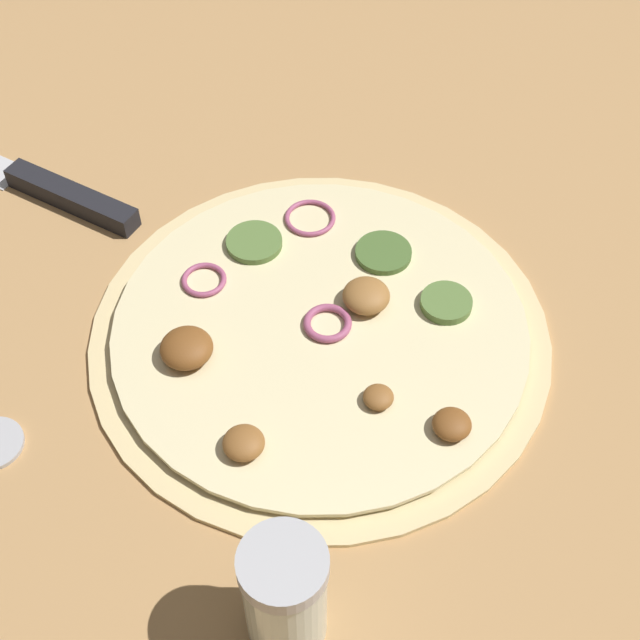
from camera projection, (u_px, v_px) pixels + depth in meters
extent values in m
plane|color=tan|center=(320.00, 335.00, 0.67)|extent=(3.00, 3.00, 0.00)
cylinder|color=beige|center=(320.00, 332.00, 0.67)|extent=(0.35, 0.35, 0.01)
cylinder|color=beige|center=(320.00, 327.00, 0.67)|extent=(0.31, 0.31, 0.00)
cylinder|color=#567538|center=(254.00, 242.00, 0.71)|extent=(0.05, 0.05, 0.01)
ellipsoid|color=#996633|center=(366.00, 296.00, 0.67)|extent=(0.04, 0.04, 0.02)
torus|color=#A34C70|center=(327.00, 327.00, 0.66)|extent=(0.04, 0.04, 0.01)
ellipsoid|color=brown|center=(187.00, 348.00, 0.64)|extent=(0.04, 0.04, 0.02)
torus|color=#A34C70|center=(310.00, 218.00, 0.73)|extent=(0.04, 0.04, 0.00)
ellipsoid|color=brown|center=(452.00, 424.00, 0.60)|extent=(0.03, 0.03, 0.01)
ellipsoid|color=brown|center=(244.00, 443.00, 0.59)|extent=(0.03, 0.03, 0.01)
torus|color=#A34C70|center=(204.00, 280.00, 0.69)|extent=(0.04, 0.04, 0.00)
cylinder|color=#567538|center=(446.00, 303.00, 0.67)|extent=(0.04, 0.04, 0.01)
ellipsoid|color=brown|center=(378.00, 397.00, 0.62)|extent=(0.02, 0.02, 0.01)
cylinder|color=#47662D|center=(383.00, 253.00, 0.71)|extent=(0.05, 0.05, 0.01)
cube|color=black|center=(72.00, 197.00, 0.76)|extent=(0.07, 0.13, 0.02)
cylinder|color=silver|center=(292.00, 600.00, 0.50)|extent=(0.05, 0.05, 0.08)
cylinder|color=#B2B2B7|center=(289.00, 566.00, 0.47)|extent=(0.05, 0.05, 0.01)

